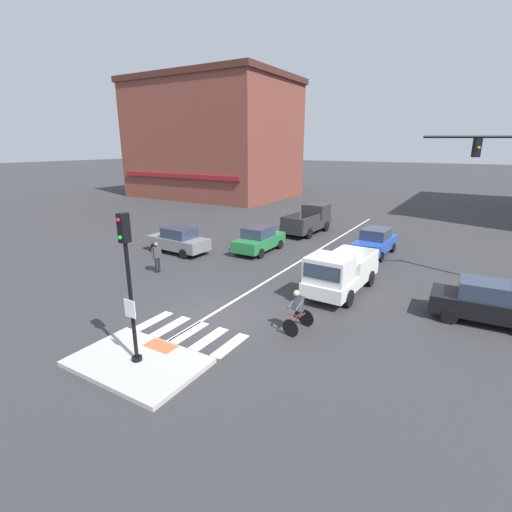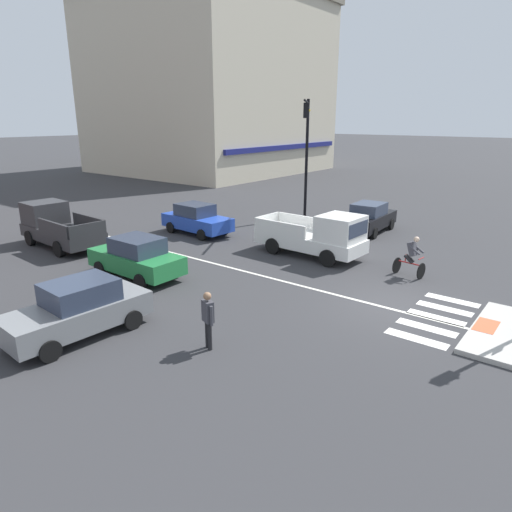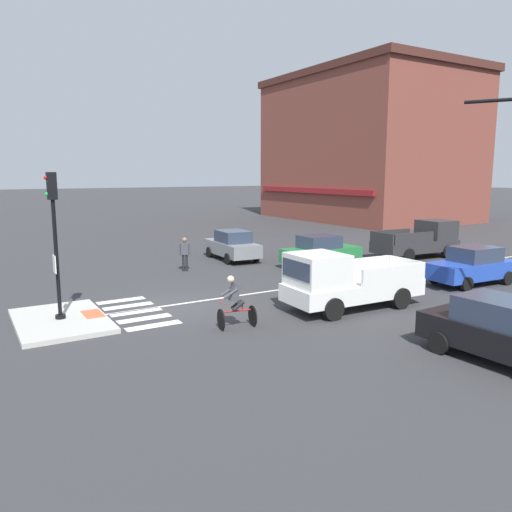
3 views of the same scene
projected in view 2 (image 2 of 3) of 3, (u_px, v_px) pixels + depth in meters
ground_plane at (390, 306)px, 15.44m from camera, size 300.00×300.00×0.00m
tactile_pad_front at (486, 325)px, 13.64m from camera, size 1.10×0.60×0.01m
crosswalk_stripe_a at (416, 339)px, 13.16m from camera, size 0.44×1.80×0.01m
crosswalk_stripe_b at (427, 328)px, 13.85m from camera, size 0.44×1.80×0.01m
crosswalk_stripe_c at (436, 318)px, 14.54m from camera, size 0.44×1.80×0.01m
crosswalk_stripe_d at (445, 308)px, 15.23m from camera, size 0.44×1.80×0.01m
crosswalk_stripe_e at (452, 300)px, 15.92m from camera, size 0.44×1.80×0.01m
lane_centre_line at (182, 255)px, 21.13m from camera, size 0.14×28.00×0.01m
traffic_light_mast at (306, 143)px, 26.91m from camera, size 4.63×2.70×7.20m
building_corner_left at (210, 86)px, 52.70m from camera, size 22.48×22.04×19.16m
car_green_westbound_far at (136, 257)px, 18.06m from camera, size 1.87×4.11×1.64m
car_grey_cross_left at (78, 309)px, 13.17m from camera, size 4.19×2.02×1.64m
car_blue_eastbound_far at (197, 219)px, 24.84m from camera, size 2.02×4.19×1.64m
car_black_cross_right at (369, 218)px, 25.19m from camera, size 4.17×1.98×1.64m
pickup_truck_charcoal_westbound_distant at (57, 226)px, 22.44m from camera, size 2.26×5.19×2.08m
pickup_truck_white_eastbound_mid at (318, 236)px, 20.58m from camera, size 2.22×5.17×2.08m
cyclist at (412, 256)px, 18.06m from camera, size 0.80×1.17×1.68m
pedestrian_at_curb_left at (208, 316)px, 12.32m from camera, size 0.34×0.52×1.67m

